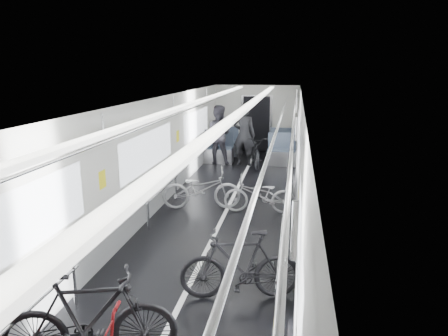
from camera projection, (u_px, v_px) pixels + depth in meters
The scene contains 8 objects.
car_shell at pixel (235, 149), 9.48m from camera, with size 3.02×14.01×2.41m.
bike_left_mid at pixel (89, 320), 4.02m from camera, with size 0.50×1.77×1.06m, color black.
bike_left_far at pixel (201, 189), 8.66m from camera, with size 0.59×1.70×0.89m, color #9FA1A4.
bike_right_near at pixel (240, 265), 5.24m from camera, with size 0.45×1.61×0.97m, color black.
bike_right_mid at pixel (260, 195), 8.41m from camera, with size 0.53×1.52×0.80m, color #9C9CA1.
bike_aisle at pixel (255, 151), 12.48m from camera, with size 0.63×1.82×0.95m, color black.
person_standing at pixel (244, 135), 12.43m from camera, with size 0.70×0.46×1.93m, color black.
person_seated at pixel (218, 134), 12.69m from camera, with size 0.91×0.71×1.87m, color #323039.
Camera 1 is at (1.38, -7.42, 3.01)m, focal length 32.00 mm.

